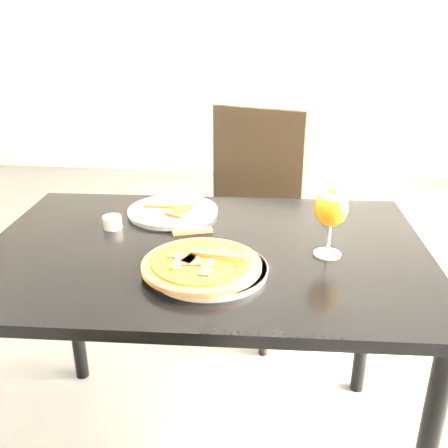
# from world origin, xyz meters

# --- Properties ---
(ground) EXTENTS (6.00, 6.00, 0.00)m
(ground) POSITION_xyz_m (0.00, 0.00, 0.00)
(ground) COLOR #59595B
(ground) RESTS_ON ground
(dining_table) EXTENTS (1.22, 0.83, 0.75)m
(dining_table) POSITION_xyz_m (0.08, -0.15, 0.66)
(dining_table) COLOR black
(dining_table) RESTS_ON ground
(chair_far) EXTENTS (0.56, 0.56, 0.96)m
(chair_far) POSITION_xyz_m (0.15, 0.67, 0.53)
(chair_far) COLOR black
(chair_far) RESTS_ON ground
(plate_main) EXTENTS (0.35, 0.35, 0.02)m
(plate_main) POSITION_xyz_m (0.11, -0.29, 0.76)
(plate_main) COLOR silver
(plate_main) RESTS_ON dining_table
(pizza) EXTENTS (0.29, 0.29, 0.03)m
(pizza) POSITION_xyz_m (0.09, -0.30, 0.77)
(pizza) COLOR brown
(pizza) RESTS_ON plate_main
(plate_second) EXTENTS (0.33, 0.33, 0.01)m
(plate_second) POSITION_xyz_m (-0.05, 0.08, 0.76)
(plate_second) COLOR silver
(plate_second) RESTS_ON dining_table
(crust_scraps) EXTENTS (0.18, 0.12, 0.01)m
(crust_scraps) POSITION_xyz_m (-0.04, 0.07, 0.77)
(crust_scraps) COLOR brown
(crust_scraps) RESTS_ON plate_second
(loose_crust) EXTENTS (0.12, 0.06, 0.01)m
(loose_crust) POSITION_xyz_m (0.03, -0.06, 0.75)
(loose_crust) COLOR brown
(loose_crust) RESTS_ON dining_table
(sauce_cup) EXTENTS (0.06, 0.06, 0.04)m
(sauce_cup) POSITION_xyz_m (-0.21, -0.05, 0.77)
(sauce_cup) COLOR silver
(sauce_cup) RESTS_ON dining_table
(beer_glass) EXTENTS (0.09, 0.09, 0.18)m
(beer_glass) POSITION_xyz_m (0.41, -0.17, 0.88)
(beer_glass) COLOR #B1B4BA
(beer_glass) RESTS_ON dining_table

